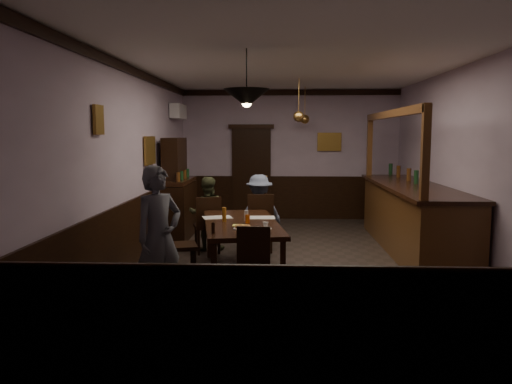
# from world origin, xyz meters

# --- Properties ---
(room) EXTENTS (5.01, 8.01, 3.01)m
(room) POSITION_xyz_m (0.00, 0.00, 1.50)
(room) COLOR #2D2621
(room) RESTS_ON ground
(dining_table) EXTENTS (1.35, 2.33, 0.75)m
(dining_table) POSITION_xyz_m (-0.79, -0.72, 0.69)
(dining_table) COLOR black
(dining_table) RESTS_ON ground
(chair_far_left) EXTENTS (0.52, 0.52, 0.96)m
(chair_far_left) POSITION_xyz_m (-1.43, 0.46, 0.52)
(chair_far_left) COLOR black
(chair_far_left) RESTS_ON ground
(chair_far_right) EXTENTS (0.45, 0.45, 0.99)m
(chair_far_right) POSITION_xyz_m (-0.56, 0.60, 0.54)
(chair_far_right) COLOR black
(chair_far_right) RESTS_ON ground
(chair_near) EXTENTS (0.41, 0.41, 0.91)m
(chair_near) POSITION_xyz_m (-0.56, -2.03, 0.50)
(chair_near) COLOR black
(chair_near) RESTS_ON ground
(chair_side) EXTENTS (0.54, 0.54, 1.01)m
(chair_side) POSITION_xyz_m (-1.67, -1.08, 0.55)
(chair_side) COLOR black
(chair_side) RESTS_ON ground
(person_standing) EXTENTS (0.69, 0.70, 1.63)m
(person_standing) POSITION_xyz_m (-1.62, -2.13, 0.81)
(person_standing) COLOR #51535D
(person_standing) RESTS_ON ground
(person_seated_left) EXTENTS (0.68, 0.57, 1.26)m
(person_seated_left) POSITION_xyz_m (-1.49, 0.73, 0.63)
(person_seated_left) COLOR #3F4328
(person_seated_left) RESTS_ON ground
(person_seated_right) EXTENTS (0.96, 0.80, 1.29)m
(person_seated_right) POSITION_xyz_m (-0.60, 0.88, 0.64)
(person_seated_right) COLOR slate
(person_seated_right) RESTS_ON ground
(newspaper_left) EXTENTS (0.49, 0.41, 0.01)m
(newspaper_left) POSITION_xyz_m (-1.17, -0.40, 0.75)
(newspaper_left) COLOR silver
(newspaper_left) RESTS_ON dining_table
(newspaper_right) EXTENTS (0.44, 0.32, 0.01)m
(newspaper_right) POSITION_xyz_m (-0.53, -0.39, 0.75)
(newspaper_right) COLOR silver
(newspaper_right) RESTS_ON dining_table
(napkin) EXTENTS (0.17, 0.17, 0.00)m
(napkin) POSITION_xyz_m (-0.81, -1.01, 0.75)
(napkin) COLOR #E1DC53
(napkin) RESTS_ON dining_table
(saucer) EXTENTS (0.15, 0.15, 0.01)m
(saucer) POSITION_xyz_m (-0.42, -1.26, 0.76)
(saucer) COLOR white
(saucer) RESTS_ON dining_table
(coffee_cup) EXTENTS (0.09, 0.09, 0.07)m
(coffee_cup) POSITION_xyz_m (-0.43, -1.21, 0.80)
(coffee_cup) COLOR white
(coffee_cup) RESTS_ON saucer
(pastry_plate) EXTENTS (0.22, 0.22, 0.01)m
(pastry_plate) POSITION_xyz_m (-0.74, -1.27, 0.76)
(pastry_plate) COLOR white
(pastry_plate) RESTS_ON dining_table
(pastry_ring_a) EXTENTS (0.13, 0.13, 0.04)m
(pastry_ring_a) POSITION_xyz_m (-0.77, -1.26, 0.79)
(pastry_ring_a) COLOR #C68C47
(pastry_ring_a) RESTS_ON pastry_plate
(pastry_ring_b) EXTENTS (0.13, 0.13, 0.04)m
(pastry_ring_b) POSITION_xyz_m (-0.69, -1.27, 0.79)
(pastry_ring_b) COLOR #C68C47
(pastry_ring_b) RESTS_ON pastry_plate
(soda_can) EXTENTS (0.07, 0.07, 0.12)m
(soda_can) POSITION_xyz_m (-0.69, -0.84, 0.81)
(soda_can) COLOR orange
(soda_can) RESTS_ON dining_table
(beer_glass) EXTENTS (0.06, 0.06, 0.20)m
(beer_glass) POSITION_xyz_m (-1.03, -0.71, 0.85)
(beer_glass) COLOR #BF721E
(beer_glass) RESTS_ON dining_table
(water_glass) EXTENTS (0.06, 0.06, 0.15)m
(water_glass) POSITION_xyz_m (-0.72, -0.63, 0.82)
(water_glass) COLOR silver
(water_glass) RESTS_ON dining_table
(pepper_mill) EXTENTS (0.04, 0.04, 0.14)m
(pepper_mill) POSITION_xyz_m (-1.07, -1.57, 0.82)
(pepper_mill) COLOR black
(pepper_mill) RESTS_ON dining_table
(sideboard) EXTENTS (0.52, 1.44, 1.91)m
(sideboard) POSITION_xyz_m (-2.21, 1.80, 0.76)
(sideboard) COLOR black
(sideboard) RESTS_ON ground
(bar_counter) EXTENTS (0.98, 4.23, 2.37)m
(bar_counter) POSITION_xyz_m (1.99, 0.82, 0.60)
(bar_counter) COLOR #553116
(bar_counter) RESTS_ON ground
(door_back) EXTENTS (0.90, 0.06, 2.10)m
(door_back) POSITION_xyz_m (-0.90, 3.95, 1.05)
(door_back) COLOR black
(door_back) RESTS_ON ground
(ac_unit) EXTENTS (0.20, 0.85, 0.30)m
(ac_unit) POSITION_xyz_m (-2.38, 2.90, 2.45)
(ac_unit) COLOR white
(ac_unit) RESTS_ON ground
(picture_left_small) EXTENTS (0.04, 0.28, 0.36)m
(picture_left_small) POSITION_xyz_m (-2.46, -1.60, 2.15)
(picture_left_small) COLOR olive
(picture_left_small) RESTS_ON ground
(picture_left_large) EXTENTS (0.04, 0.62, 0.48)m
(picture_left_large) POSITION_xyz_m (-2.46, 0.80, 1.70)
(picture_left_large) COLOR olive
(picture_left_large) RESTS_ON ground
(picture_back) EXTENTS (0.55, 0.04, 0.42)m
(picture_back) POSITION_xyz_m (0.90, 3.96, 1.80)
(picture_back) COLOR olive
(picture_back) RESTS_ON ground
(pendant_iron) EXTENTS (0.56, 0.56, 0.70)m
(pendant_iron) POSITION_xyz_m (-0.66, -1.51, 2.41)
(pendant_iron) COLOR black
(pendant_iron) RESTS_ON ground
(pendant_brass_mid) EXTENTS (0.20, 0.20, 0.81)m
(pendant_brass_mid) POSITION_xyz_m (0.10, 1.71, 2.30)
(pendant_brass_mid) COLOR #BF8C3F
(pendant_brass_mid) RESTS_ON ground
(pendant_brass_far) EXTENTS (0.20, 0.20, 0.81)m
(pendant_brass_far) POSITION_xyz_m (0.30, 3.38, 2.30)
(pendant_brass_far) COLOR #BF8C3F
(pendant_brass_far) RESTS_ON ground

